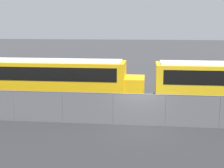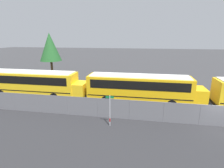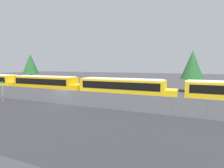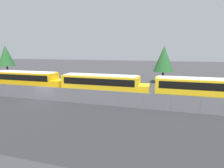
{
  "view_description": "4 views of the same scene",
  "coord_description": "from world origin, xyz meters",
  "px_view_note": "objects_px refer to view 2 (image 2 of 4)",
  "views": [
    {
      "loc": [
        0.39,
        -17.64,
        5.9
      ],
      "look_at": [
        -2.02,
        3.52,
        1.76
      ],
      "focal_mm": 50.0,
      "sensor_mm": 36.0,
      "label": 1
    },
    {
      "loc": [
        -6.66,
        -15.02,
        7.54
      ],
      "look_at": [
        -10.1,
        4.64,
        2.07
      ],
      "focal_mm": 28.0,
      "sensor_mm": 36.0,
      "label": 2
    },
    {
      "loc": [
        14.82,
        -18.18,
        5.05
      ],
      "look_at": [
        5.23,
        4.51,
        2.43
      ],
      "focal_mm": 28.0,
      "sensor_mm": 36.0,
      "label": 3
    },
    {
      "loc": [
        15.44,
        -20.15,
        6.84
      ],
      "look_at": [
        8.39,
        4.89,
        1.83
      ],
      "focal_mm": 28.0,
      "sensor_mm": 36.0,
      "label": 4
    }
  ],
  "objects_px": {
    "school_bus_1": "(34,82)",
    "tree_2": "(50,47)",
    "school_bus_2": "(141,87)",
    "street_sign": "(110,110)"
  },
  "relations": [
    {
      "from": "tree_2",
      "to": "street_sign",
      "type": "bearing_deg",
      "value": -50.86
    },
    {
      "from": "school_bus_1",
      "to": "tree_2",
      "type": "distance_m",
      "value": 14.81
    },
    {
      "from": "tree_2",
      "to": "school_bus_1",
      "type": "bearing_deg",
      "value": -70.23
    },
    {
      "from": "tree_2",
      "to": "school_bus_2",
      "type": "bearing_deg",
      "value": -36.41
    },
    {
      "from": "school_bus_1",
      "to": "street_sign",
      "type": "bearing_deg",
      "value": -28.33
    },
    {
      "from": "school_bus_1",
      "to": "school_bus_2",
      "type": "distance_m",
      "value": 13.49
    },
    {
      "from": "school_bus_2",
      "to": "street_sign",
      "type": "relative_size",
      "value": 4.7
    },
    {
      "from": "school_bus_1",
      "to": "street_sign",
      "type": "relative_size",
      "value": 4.7
    },
    {
      "from": "school_bus_2",
      "to": "street_sign",
      "type": "xyz_separation_m",
      "value": [
        -2.52,
        -5.91,
        -0.48
      ]
    },
    {
      "from": "school_bus_1",
      "to": "tree_2",
      "type": "height_order",
      "value": "tree_2"
    }
  ]
}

